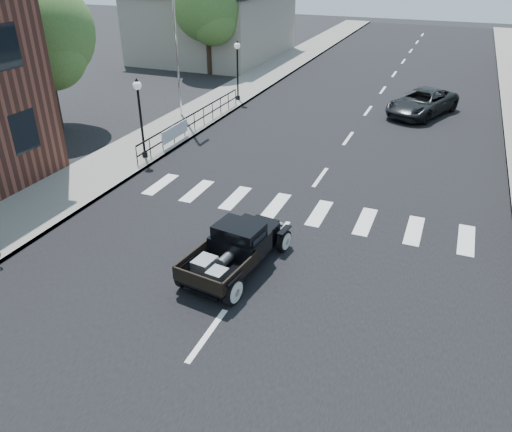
% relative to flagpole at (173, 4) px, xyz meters
% --- Properties ---
extents(ground, '(120.00, 120.00, 0.00)m').
position_rel_flagpole_xyz_m(ground, '(9.20, -12.00, -5.74)').
color(ground, black).
rests_on(ground, ground).
extents(road, '(14.00, 80.00, 0.02)m').
position_rel_flagpole_xyz_m(road, '(9.20, 3.00, -5.73)').
color(road, black).
rests_on(road, ground).
extents(road_markings, '(12.00, 60.00, 0.06)m').
position_rel_flagpole_xyz_m(road_markings, '(9.20, -2.00, -5.74)').
color(road_markings, silver).
rests_on(road_markings, ground).
extents(sidewalk_left, '(3.00, 80.00, 0.15)m').
position_rel_flagpole_xyz_m(sidewalk_left, '(0.70, 3.00, -5.67)').
color(sidewalk_left, gray).
rests_on(sidewalk_left, ground).
extents(low_building_left, '(10.00, 12.00, 5.00)m').
position_rel_flagpole_xyz_m(low_building_left, '(-5.80, 16.00, -3.24)').
color(low_building_left, gray).
rests_on(low_building_left, ground).
extents(railing, '(0.08, 10.00, 1.00)m').
position_rel_flagpole_xyz_m(railing, '(1.90, -2.00, -5.09)').
color(railing, black).
rests_on(railing, sidewalk_left).
extents(banner, '(0.04, 2.20, 0.60)m').
position_rel_flagpole_xyz_m(banner, '(1.98, -4.00, -5.29)').
color(banner, silver).
rests_on(banner, sidewalk_left).
extents(lamp_post_b, '(0.36, 0.36, 3.38)m').
position_rel_flagpole_xyz_m(lamp_post_b, '(1.60, -6.00, -3.90)').
color(lamp_post_b, black).
rests_on(lamp_post_b, sidewalk_left).
extents(lamp_post_c, '(0.36, 0.36, 3.38)m').
position_rel_flagpole_xyz_m(lamp_post_c, '(1.60, 4.00, -3.90)').
color(lamp_post_c, black).
rests_on(lamp_post_c, sidewalk_left).
extents(flagpole, '(0.12, 0.12, 11.18)m').
position_rel_flagpole_xyz_m(flagpole, '(0.00, 0.00, 0.00)').
color(flagpole, silver).
rests_on(flagpole, sidewalk_left).
extents(big_tree_near, '(4.86, 4.86, 7.15)m').
position_rel_flagpole_xyz_m(big_tree_near, '(-4.80, -4.00, -2.17)').
color(big_tree_near, '#3D622A').
rests_on(big_tree_near, ground).
extents(big_tree_far, '(4.76, 4.76, 6.99)m').
position_rel_flagpole_xyz_m(big_tree_far, '(-3.30, 10.00, -2.24)').
color(big_tree_far, '#3D622A').
rests_on(big_tree_far, ground).
extents(hotrod_pickup, '(2.39, 4.22, 1.39)m').
position_rel_flagpole_xyz_m(hotrod_pickup, '(8.69, -12.16, -5.05)').
color(hotrod_pickup, black).
rests_on(hotrod_pickup, ground).
extents(second_car, '(3.95, 5.42, 1.37)m').
position_rel_flagpole_xyz_m(second_car, '(12.02, 5.34, -5.06)').
color(second_car, black).
rests_on(second_car, ground).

